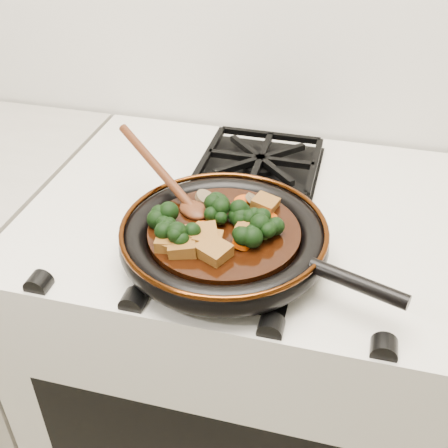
# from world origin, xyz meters

# --- Properties ---
(stove) EXTENTS (0.76, 0.60, 0.90)m
(stove) POSITION_xyz_m (0.00, 1.69, 0.45)
(stove) COLOR silver
(stove) RESTS_ON ground
(burner_grate_front) EXTENTS (0.23, 0.23, 0.03)m
(burner_grate_front) POSITION_xyz_m (0.00, 1.55, 0.91)
(burner_grate_front) COLOR black
(burner_grate_front) RESTS_ON stove
(burner_grate_back) EXTENTS (0.23, 0.23, 0.03)m
(burner_grate_back) POSITION_xyz_m (0.00, 1.83, 0.91)
(burner_grate_back) COLOR black
(burner_grate_back) RESTS_ON stove
(skillet) EXTENTS (0.44, 0.32, 0.05)m
(skillet) POSITION_xyz_m (0.00, 1.54, 0.94)
(skillet) COLOR black
(skillet) RESTS_ON burner_grate_front
(braising_sauce) EXTENTS (0.23, 0.23, 0.02)m
(braising_sauce) POSITION_xyz_m (0.00, 1.54, 0.95)
(braising_sauce) COLOR black
(braising_sauce) RESTS_ON skillet
(tofu_cube_0) EXTENTS (0.04, 0.04, 0.02)m
(tofu_cube_0) POSITION_xyz_m (0.04, 1.54, 0.97)
(tofu_cube_0) COLOR brown
(tofu_cube_0) RESTS_ON braising_sauce
(tofu_cube_1) EXTENTS (0.06, 0.06, 0.03)m
(tofu_cube_1) POSITION_xyz_m (0.00, 1.48, 0.97)
(tofu_cube_1) COLOR brown
(tofu_cube_1) RESTS_ON braising_sauce
(tofu_cube_2) EXTENTS (0.04, 0.04, 0.02)m
(tofu_cube_2) POSITION_xyz_m (-0.07, 1.48, 0.97)
(tofu_cube_2) COLOR brown
(tofu_cube_2) RESTS_ON braising_sauce
(tofu_cube_3) EXTENTS (0.05, 0.05, 0.02)m
(tofu_cube_3) POSITION_xyz_m (-0.02, 1.49, 0.97)
(tofu_cube_3) COLOR brown
(tofu_cube_3) RESTS_ON braising_sauce
(tofu_cube_4) EXTENTS (0.05, 0.05, 0.03)m
(tofu_cube_4) POSITION_xyz_m (0.05, 1.61, 0.97)
(tofu_cube_4) COLOR brown
(tofu_cube_4) RESTS_ON braising_sauce
(tofu_cube_5) EXTENTS (0.06, 0.05, 0.03)m
(tofu_cube_5) POSITION_xyz_m (-0.02, 1.50, 0.97)
(tofu_cube_5) COLOR brown
(tofu_cube_5) RESTS_ON braising_sauce
(tofu_cube_6) EXTENTS (0.05, 0.04, 0.03)m
(tofu_cube_6) POSITION_xyz_m (-0.01, 1.50, 0.97)
(tofu_cube_6) COLOR brown
(tofu_cube_6) RESTS_ON braising_sauce
(tofu_cube_7) EXTENTS (0.05, 0.04, 0.03)m
(tofu_cube_7) POSITION_xyz_m (-0.06, 1.48, 0.97)
(tofu_cube_7) COLOR brown
(tofu_cube_7) RESTS_ON braising_sauce
(tofu_cube_8) EXTENTS (0.05, 0.05, 0.03)m
(tofu_cube_8) POSITION_xyz_m (-0.04, 1.48, 0.97)
(tofu_cube_8) COLOR brown
(tofu_cube_8) RESTS_ON braising_sauce
(tofu_cube_9) EXTENTS (0.06, 0.06, 0.03)m
(tofu_cube_9) POSITION_xyz_m (-0.02, 1.50, 0.97)
(tofu_cube_9) COLOR brown
(tofu_cube_9) RESTS_ON braising_sauce
(broccoli_floret_0) EXTENTS (0.08, 0.08, 0.08)m
(broccoli_floret_0) POSITION_xyz_m (-0.02, 1.57, 0.97)
(broccoli_floret_0) COLOR black
(broccoli_floret_0) RESTS_ON braising_sauce
(broccoli_floret_1) EXTENTS (0.06, 0.06, 0.05)m
(broccoli_floret_1) POSITION_xyz_m (-0.02, 1.56, 0.97)
(broccoli_floret_1) COLOR black
(broccoli_floret_1) RESTS_ON braising_sauce
(broccoli_floret_2) EXTENTS (0.07, 0.07, 0.07)m
(broccoli_floret_2) POSITION_xyz_m (0.02, 1.56, 0.97)
(broccoli_floret_2) COLOR black
(broccoli_floret_2) RESTS_ON braising_sauce
(broccoli_floret_3) EXTENTS (0.07, 0.06, 0.06)m
(broccoli_floret_3) POSITION_xyz_m (0.04, 1.52, 0.97)
(broccoli_floret_3) COLOR black
(broccoli_floret_3) RESTS_ON braising_sauce
(broccoli_floret_4) EXTENTS (0.07, 0.07, 0.07)m
(broccoli_floret_4) POSITION_xyz_m (-0.09, 1.54, 0.97)
(broccoli_floret_4) COLOR black
(broccoli_floret_4) RESTS_ON braising_sauce
(broccoli_floret_5) EXTENTS (0.07, 0.07, 0.07)m
(broccoli_floret_5) POSITION_xyz_m (0.05, 1.57, 0.97)
(broccoli_floret_5) COLOR black
(broccoli_floret_5) RESTS_ON braising_sauce
(broccoli_floret_6) EXTENTS (0.06, 0.06, 0.07)m
(broccoli_floret_6) POSITION_xyz_m (-0.08, 1.50, 0.97)
(broccoli_floret_6) COLOR black
(broccoli_floret_6) RESTS_ON braising_sauce
(broccoli_floret_7) EXTENTS (0.09, 0.09, 0.07)m
(broccoli_floret_7) POSITION_xyz_m (0.06, 1.54, 0.97)
(broccoli_floret_7) COLOR black
(broccoli_floret_7) RESTS_ON braising_sauce
(broccoli_floret_8) EXTENTS (0.07, 0.07, 0.06)m
(broccoli_floret_8) POSITION_xyz_m (-0.04, 1.49, 0.97)
(broccoli_floret_8) COLOR black
(broccoli_floret_8) RESTS_ON braising_sauce
(carrot_coin_0) EXTENTS (0.03, 0.03, 0.01)m
(carrot_coin_0) POSITION_xyz_m (-0.08, 1.51, 0.96)
(carrot_coin_0) COLOR #B73B05
(carrot_coin_0) RESTS_ON braising_sauce
(carrot_coin_1) EXTENTS (0.03, 0.03, 0.01)m
(carrot_coin_1) POSITION_xyz_m (-0.03, 1.53, 0.96)
(carrot_coin_1) COLOR #B73B05
(carrot_coin_1) RESTS_ON braising_sauce
(carrot_coin_2) EXTENTS (0.03, 0.03, 0.01)m
(carrot_coin_2) POSITION_xyz_m (-0.05, 1.52, 0.96)
(carrot_coin_2) COLOR #B73B05
(carrot_coin_2) RESTS_ON braising_sauce
(carrot_coin_3) EXTENTS (0.03, 0.03, 0.02)m
(carrot_coin_3) POSITION_xyz_m (0.04, 1.51, 0.96)
(carrot_coin_3) COLOR #B73B05
(carrot_coin_3) RESTS_ON braising_sauce
(carrot_coin_4) EXTENTS (0.03, 0.03, 0.01)m
(carrot_coin_4) POSITION_xyz_m (0.01, 1.62, 0.96)
(carrot_coin_4) COLOR #B73B05
(carrot_coin_4) RESTS_ON braising_sauce
(carrot_coin_5) EXTENTS (0.03, 0.03, 0.02)m
(carrot_coin_5) POSITION_xyz_m (0.06, 1.59, 0.96)
(carrot_coin_5) COLOR #B73B05
(carrot_coin_5) RESTS_ON braising_sauce
(mushroom_slice_0) EXTENTS (0.04, 0.05, 0.03)m
(mushroom_slice_0) POSITION_xyz_m (0.03, 1.62, 0.97)
(mushroom_slice_0) COLOR brown
(mushroom_slice_0) RESTS_ON braising_sauce
(mushroom_slice_1) EXTENTS (0.03, 0.03, 0.02)m
(mushroom_slice_1) POSITION_xyz_m (-0.05, 1.61, 0.97)
(mushroom_slice_1) COLOR brown
(mushroom_slice_1) RESTS_ON braising_sauce
(mushroom_slice_2) EXTENTS (0.05, 0.05, 0.03)m
(mushroom_slice_2) POSITION_xyz_m (-0.07, 1.50, 0.97)
(mushroom_slice_2) COLOR brown
(mushroom_slice_2) RESTS_ON braising_sauce
(wooden_spoon) EXTENTS (0.13, 0.11, 0.22)m
(wooden_spoon) POSITION_xyz_m (-0.10, 1.61, 0.98)
(wooden_spoon) COLOR #4F2410
(wooden_spoon) RESTS_ON braising_sauce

